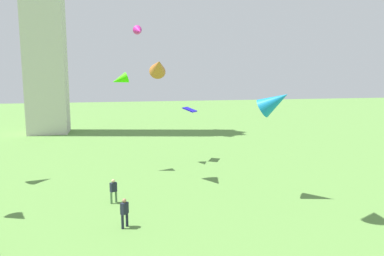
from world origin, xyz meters
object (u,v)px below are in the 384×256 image
(kite_flying_1, at_px, (275,101))
(kite_flying_0, at_px, (190,110))
(kite_flying_6, at_px, (139,31))
(kite_flying_7, at_px, (120,80))
(person_1, at_px, (113,190))
(person_2, at_px, (125,211))
(kite_flying_2, at_px, (158,66))

(kite_flying_1, bearing_deg, kite_flying_0, 52.08)
(kite_flying_6, bearing_deg, kite_flying_7, -137.77)
(kite_flying_1, xyz_separation_m, kite_flying_6, (-7.94, 12.27, 5.93))
(person_1, relative_size, kite_flying_6, 1.12)
(kite_flying_0, bearing_deg, person_2, 4.49)
(person_2, xyz_separation_m, kite_flying_1, (10.29, 2.73, 5.78))
(kite_flying_2, bearing_deg, person_1, -127.51)
(kite_flying_7, bearing_deg, kite_flying_1, 39.50)
(person_2, height_order, kite_flying_0, kite_flying_0)
(kite_flying_2, distance_m, kite_flying_6, 7.36)
(kite_flying_0, bearing_deg, person_1, -5.23)
(kite_flying_6, bearing_deg, kite_flying_2, -89.74)
(person_2, bearing_deg, kite_flying_2, 22.90)
(kite_flying_2, relative_size, kite_flying_7, 1.38)
(kite_flying_2, bearing_deg, person_2, -107.70)
(kite_flying_0, relative_size, kite_flying_7, 1.23)
(kite_flying_1, relative_size, kite_flying_2, 1.22)
(person_2, bearing_deg, kite_flying_0, 17.88)
(kite_flying_1, bearing_deg, kite_flying_6, 71.46)
(kite_flying_0, bearing_deg, kite_flying_6, -57.79)
(kite_flying_0, height_order, kite_flying_7, kite_flying_7)
(kite_flying_7, bearing_deg, person_2, -7.04)
(person_2, relative_size, kite_flying_7, 1.03)
(kite_flying_1, xyz_separation_m, kite_flying_2, (-7.06, 5.84, 2.45))
(kite_flying_0, distance_m, kite_flying_2, 8.75)
(person_2, relative_size, kite_flying_2, 0.75)
(kite_flying_0, height_order, kite_flying_1, kite_flying_1)
(kite_flying_2, xyz_separation_m, kite_flying_6, (-0.88, 6.43, 3.48))
(person_1, height_order, kite_flying_1, kite_flying_1)
(person_1, xyz_separation_m, kite_flying_0, (7.82, 11.01, 4.23))
(kite_flying_0, height_order, kite_flying_2, kite_flying_2)
(kite_flying_0, distance_m, kite_flying_7, 7.90)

